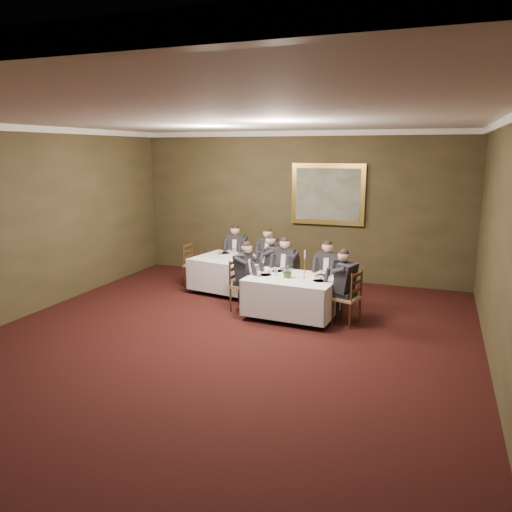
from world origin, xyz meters
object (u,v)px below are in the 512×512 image
Objects in this scene: diner_main_endright at (346,297)px; centerpiece at (288,270)px; diner_main_backleft at (286,278)px; chair_sec_endleft at (195,274)px; chair_sec_backleft at (237,269)px; chair_main_backright at (327,293)px; candlestick at (305,268)px; chair_main_backleft at (286,288)px; chair_main_endleft at (243,296)px; diner_main_backright at (328,282)px; diner_sec_backleft at (236,260)px; table_main at (292,294)px; diner_sec_endright at (274,275)px; chair_sec_endright at (274,286)px; chair_sec_backright at (269,274)px; painting at (328,194)px; diner_sec_backright at (269,264)px; diner_main_endleft at (243,284)px; table_second at (233,272)px; chair_main_endright at (346,309)px.

diner_main_endright is 4.77× the size of centerpiece.
diner_main_backleft is 2.39m from chair_sec_endleft.
chair_sec_backleft is (-1.60, 1.22, -0.23)m from diner_main_backleft.
candlestick is (-0.27, -0.80, 0.68)m from chair_main_backright.
chair_main_backleft is 1.02m from chair_main_endleft.
chair_main_endleft is at bearing 172.23° from centerpiece.
diner_main_backright and diner_sec_backleft have the same top height.
diner_sec_endright is (-0.68, 0.98, 0.06)m from table_main.
diner_main_backright is at bearing -101.53° from chair_sec_endright.
diner_sec_backleft reaches higher than chair_sec_backright.
diner_sec_endright is at bearing -3.92° from chair_main_backright.
chair_sec_endright is 2.68m from painting.
chair_sec_backleft is 1.86× the size of candlestick.
chair_main_backright is 1.00× the size of chair_sec_backleft.
chair_main_backright is 3.55× the size of centerpiece.
diner_main_backright is at bearing -101.42° from diner_sec_endright.
chair_main_endleft is at bearing 91.74° from diner_sec_backright.
chair_main_backleft is at bearing 123.95° from chair_sec_backright.
diner_sec_endright is 1.40m from candlestick.
chair_sec_backright is at bearing 120.15° from table_main.
diner_main_endleft is at bearing 111.16° from chair_sec_backleft.
candlestick is at bearing -31.26° from table_second.
diner_main_backright is at bearing 144.28° from diner_sec_backright.
table_second is 0.96m from chair_sec_backright.
diner_main_endright is 1.00× the size of diner_sec_backleft.
painting reaches higher than chair_main_backleft.
candlestick is at bearing 134.89° from chair_main_backleft.
diner_sec_endright reaches higher than table_second.
centerpiece is (1.90, -2.13, 0.62)m from chair_sec_backleft.
chair_main_endleft and chair_sec_backright have the same top height.
chair_sec_backleft is at bearing 107.52° from table_second.
diner_main_backleft is 1.04m from centerpiece.
diner_main_endleft and diner_main_endright have the same top height.
chair_main_backleft is 1.00× the size of chair_sec_backright.
chair_main_backleft is 2.00m from chair_sec_backleft.
diner_main_endleft is (-0.63, -0.78, 0.00)m from diner_main_backleft.
chair_main_endleft is (-1.51, -0.73, 0.00)m from chair_main_backright.
diner_main_endright is at bearing 136.03° from chair_sec_backright.
diner_main_backleft is 0.87m from diner_main_backright.
chair_sec_endleft is 3.05m from centerpiece.
table_main is 0.95m from chair_main_backright.
diner_sec_backright is (0.00, -0.01, 0.23)m from chair_sec_backright.
centerpiece is (0.30, -0.92, 0.62)m from chair_main_backleft.
chair_main_endright is 2.91m from diner_sec_backright.
diner_main_backleft reaches higher than chair_sec_backleft.
chair_sec_backleft is 0.23m from diner_sec_backleft.
diner_sec_backright is 2.51× the size of candlestick.
diner_sec_backright is (-1.11, 1.90, 0.06)m from table_main.
diner_main_endleft is 1.00× the size of diner_sec_backright.
painting is (-0.49, 2.08, 1.54)m from diner_main_backright.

